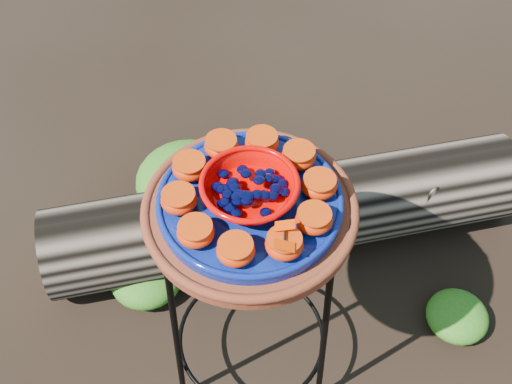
{
  "coord_description": "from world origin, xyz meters",
  "views": [
    {
      "loc": [
        0.03,
        -0.81,
        1.78
      ],
      "look_at": [
        0.01,
        0.0,
        0.78
      ],
      "focal_mm": 45.0,
      "sensor_mm": 36.0,
      "label": 1
    }
  ],
  "objects_px": {
    "plant_stand": "(251,300)",
    "red_bowl": "(250,191)",
    "driftwood_log": "(287,213)",
    "cobalt_plate": "(250,203)",
    "terracotta_saucer": "(250,212)"
  },
  "relations": [
    {
      "from": "plant_stand",
      "to": "red_bowl",
      "type": "height_order",
      "value": "red_bowl"
    },
    {
      "from": "cobalt_plate",
      "to": "driftwood_log",
      "type": "relative_size",
      "value": 0.25
    },
    {
      "from": "terracotta_saucer",
      "to": "cobalt_plate",
      "type": "bearing_deg",
      "value": 0.0
    },
    {
      "from": "plant_stand",
      "to": "driftwood_log",
      "type": "bearing_deg",
      "value": 77.04
    },
    {
      "from": "cobalt_plate",
      "to": "red_bowl",
      "type": "xyz_separation_m",
      "value": [
        0.0,
        0.0,
        0.04
      ]
    },
    {
      "from": "cobalt_plate",
      "to": "driftwood_log",
      "type": "distance_m",
      "value": 0.76
    },
    {
      "from": "cobalt_plate",
      "to": "red_bowl",
      "type": "relative_size",
      "value": 2.0
    },
    {
      "from": "terracotta_saucer",
      "to": "cobalt_plate",
      "type": "height_order",
      "value": "cobalt_plate"
    },
    {
      "from": "red_bowl",
      "to": "terracotta_saucer",
      "type": "bearing_deg",
      "value": 0.0
    },
    {
      "from": "plant_stand",
      "to": "cobalt_plate",
      "type": "xyz_separation_m",
      "value": [
        0.0,
        0.0,
        0.4
      ]
    },
    {
      "from": "red_bowl",
      "to": "driftwood_log",
      "type": "bearing_deg",
      "value": 77.04
    },
    {
      "from": "cobalt_plate",
      "to": "driftwood_log",
      "type": "xyz_separation_m",
      "value": [
        0.1,
        0.44,
        -0.61
      ]
    },
    {
      "from": "terracotta_saucer",
      "to": "plant_stand",
      "type": "bearing_deg",
      "value": 0.0
    },
    {
      "from": "plant_stand",
      "to": "red_bowl",
      "type": "relative_size",
      "value": 3.69
    },
    {
      "from": "plant_stand",
      "to": "cobalt_plate",
      "type": "bearing_deg",
      "value": 0.0
    }
  ]
}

